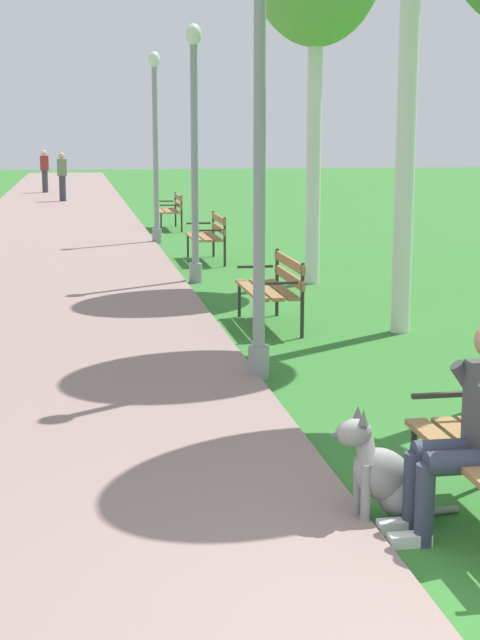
% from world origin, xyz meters
% --- Properties ---
extents(paved_path, '(4.21, 60.00, 0.04)m').
position_xyz_m(paved_path, '(-2.21, 24.00, 0.02)').
color(paved_path, gray).
rests_on(paved_path, ground).
extents(park_bench_mid, '(0.55, 1.50, 0.85)m').
position_xyz_m(park_bench_mid, '(0.53, 7.26, 0.51)').
color(park_bench_mid, olive).
rests_on(park_bench_mid, ground).
extents(park_bench_far, '(0.55, 1.50, 0.85)m').
position_xyz_m(park_bench_far, '(0.59, 13.30, 0.51)').
color(park_bench_far, olive).
rests_on(park_bench_far, ground).
extents(park_bench_furthest, '(0.55, 1.50, 0.85)m').
position_xyz_m(park_bench_furthest, '(0.51, 19.38, 0.51)').
color(park_bench_furthest, olive).
rests_on(park_bench_furthest, ground).
extents(person_seated_on_near_bench, '(0.74, 0.49, 1.25)m').
position_xyz_m(person_seated_on_near_bench, '(0.42, 1.13, 0.68)').
color(person_seated_on_near_bench, '#33384C').
rests_on(person_seated_on_near_bench, ground).
extents(dog_grey, '(0.83, 0.31, 0.71)m').
position_xyz_m(dog_grey, '(0.03, 1.40, 0.26)').
color(dog_grey, gray).
rests_on(dog_grey, ground).
extents(lamp_post_near, '(0.24, 0.24, 3.89)m').
position_xyz_m(lamp_post_near, '(-0.10, 4.88, 2.02)').
color(lamp_post_near, gray).
rests_on(lamp_post_near, ground).
extents(lamp_post_mid, '(0.24, 0.24, 3.85)m').
position_xyz_m(lamp_post_mid, '(0.05, 10.88, 2.00)').
color(lamp_post_mid, gray).
rests_on(lamp_post_mid, ground).
extents(lamp_post_far, '(0.24, 0.24, 3.90)m').
position_xyz_m(lamp_post_far, '(-0.07, 16.47, 2.02)').
color(lamp_post_far, gray).
rests_on(lamp_post_far, ground).
extents(pedestrian_distant, '(0.32, 0.22, 1.65)m').
position_xyz_m(pedestrian_distant, '(-2.14, 29.36, 0.84)').
color(pedestrian_distant, '#383842').
rests_on(pedestrian_distant, ground).
extents(pedestrian_further_distant, '(0.32, 0.22, 1.65)m').
position_xyz_m(pedestrian_further_distant, '(-2.85, 34.45, 0.84)').
color(pedestrian_further_distant, '#383842').
rests_on(pedestrian_further_distant, ground).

